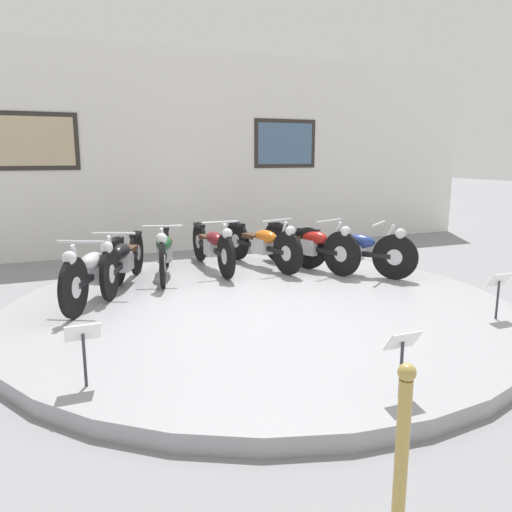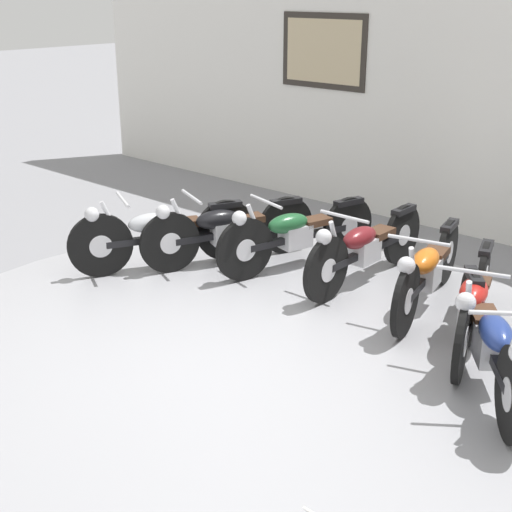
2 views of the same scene
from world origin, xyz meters
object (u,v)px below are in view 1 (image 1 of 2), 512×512
object	(u,v)px
stanchion_post_left_of_entry	(398,506)
motorcycle_maroon	(213,245)
info_placard_front_centre	(402,349)
motorcycle_red	(310,244)
motorcycle_blue	(352,248)
info_placard_front_right	(499,286)
motorcycle_black	(123,258)
motorcycle_silver	(96,269)
info_placard_front_left	(83,341)
motorcycle_orange	(262,243)
motorcycle_green	(165,250)

from	to	relation	value
stanchion_post_left_of_entry	motorcycle_maroon	bearing A→B (deg)	80.69
info_placard_front_centre	motorcycle_red	bearing A→B (deg)	70.54
motorcycle_blue	info_placard_front_right	size ratio (longest dim) A/B	3.18
motorcycle_black	info_placard_front_right	size ratio (longest dim) A/B	3.63
motorcycle_blue	motorcycle_black	bearing A→B (deg)	170.07
motorcycle_black	info_placard_front_right	bearing A→B (deg)	-39.76
motorcycle_red	motorcycle_silver	bearing A→B (deg)	-170.00
motorcycle_black	info_placard_front_left	bearing A→B (deg)	-103.44
motorcycle_orange	motorcycle_red	bearing A→B (deg)	-31.11
motorcycle_silver	motorcycle_maroon	distance (m)	2.11
motorcycle_green	motorcycle_red	xyz separation A→B (m)	(2.18, -0.39, 0.00)
info_placard_front_centre	motorcycle_blue	bearing A→B (deg)	62.04
motorcycle_maroon	motorcycle_red	xyz separation A→B (m)	(1.41, -0.52, 0.00)
motorcycle_black	motorcycle_orange	world-z (taller)	same
motorcycle_maroon	motorcycle_orange	size ratio (longest dim) A/B	1.02
motorcycle_blue	info_placard_front_centre	distance (m)	3.87
motorcycle_silver	info_placard_front_centre	bearing A→B (deg)	-62.11
info_placard_front_left	stanchion_post_left_of_entry	world-z (taller)	stanchion_post_left_of_entry
motorcycle_maroon	info_placard_front_right	xyz separation A→B (m)	(2.11, -3.45, -0.02)
motorcycle_black	info_placard_front_centre	bearing A→B (deg)	-70.50
motorcycle_blue	motorcycle_red	bearing A→B (deg)	125.83
info_placard_front_left	info_placard_front_right	bearing A→B (deg)	0.00
motorcycle_maroon	info_placard_front_left	bearing A→B (deg)	-121.47
motorcycle_orange	motorcycle_maroon	bearing A→B (deg)	170.04
info_placard_front_centre	stanchion_post_left_of_entry	xyz separation A→B (m)	(-0.93, -1.15, -0.17)
motorcycle_green	motorcycle_maroon	distance (m)	0.78
motorcycle_black	motorcycle_red	size ratio (longest dim) A/B	0.97
motorcycle_silver	stanchion_post_left_of_entry	size ratio (longest dim) A/B	1.79
motorcycle_green	stanchion_post_left_of_entry	world-z (taller)	stanchion_post_left_of_entry
info_placard_front_left	info_placard_front_centre	world-z (taller)	same
motorcycle_silver	info_placard_front_centre	world-z (taller)	motorcycle_silver
motorcycle_black	motorcycle_blue	bearing A→B (deg)	-9.93
motorcycle_maroon	motorcycle_orange	bearing A→B (deg)	-9.96
motorcycle_orange	motorcycle_blue	xyz separation A→B (m)	(1.04, -0.95, 0.00)
motorcycle_blue	stanchion_post_left_of_entry	world-z (taller)	stanchion_post_left_of_entry
motorcycle_orange	stanchion_post_left_of_entry	bearing A→B (deg)	-107.11
motorcycle_black	motorcycle_blue	xyz separation A→B (m)	(3.23, -0.57, 0.00)
motorcycle_silver	motorcycle_black	bearing A→B (deg)	54.98
info_placard_front_left	stanchion_post_left_of_entry	bearing A→B (deg)	-61.77
motorcycle_green	stanchion_post_left_of_entry	size ratio (longest dim) A/B	1.91
motorcycle_maroon	motorcycle_red	bearing A→B (deg)	-20.26
motorcycle_green	info_placard_front_centre	bearing A→B (deg)	-79.98
motorcycle_black	info_placard_front_left	distance (m)	3.01
motorcycle_black	info_placard_front_centre	size ratio (longest dim) A/B	3.63
motorcycle_red	motorcycle_maroon	bearing A→B (deg)	159.74
motorcycle_red	stanchion_post_left_of_entry	size ratio (longest dim) A/B	1.87
motorcycle_silver	info_placard_front_right	world-z (taller)	motorcycle_silver
info_placard_front_right	stanchion_post_left_of_entry	size ratio (longest dim) A/B	0.50
info_placard_front_centre	motorcycle_black	bearing A→B (deg)	109.50
motorcycle_green	motorcycle_blue	world-z (taller)	motorcycle_green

